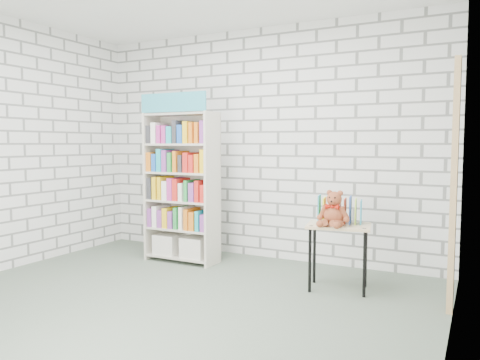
% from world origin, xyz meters
% --- Properties ---
extents(ground, '(4.50, 4.50, 0.00)m').
position_xyz_m(ground, '(0.00, 0.00, 0.00)').
color(ground, '#505D4E').
rests_on(ground, ground).
extents(room_shell, '(4.52, 4.02, 2.81)m').
position_xyz_m(room_shell, '(0.00, 0.00, 1.78)').
color(room_shell, silver).
rests_on(room_shell, ground).
extents(bookshelf, '(0.88, 0.34, 1.98)m').
position_xyz_m(bookshelf, '(-0.73, 1.36, 0.90)').
color(bookshelf, beige).
rests_on(bookshelf, ground).
extents(display_table, '(0.65, 0.51, 0.63)m').
position_xyz_m(display_table, '(1.23, 1.13, 0.55)').
color(display_table, '#E0B786').
rests_on(display_table, ground).
extents(table_books, '(0.44, 0.25, 0.24)m').
position_xyz_m(table_books, '(1.21, 1.22, 0.76)').
color(table_books, teal).
rests_on(table_books, display_table).
extents(teddy_bear, '(0.31, 0.29, 0.34)m').
position_xyz_m(teddy_bear, '(1.20, 1.03, 0.77)').
color(teddy_bear, brown).
rests_on(teddy_bear, display_table).
extents(door_trim, '(0.05, 0.12, 2.10)m').
position_xyz_m(door_trim, '(2.23, 0.95, 1.05)').
color(door_trim, tan).
rests_on(door_trim, ground).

